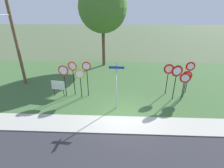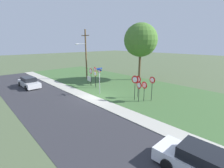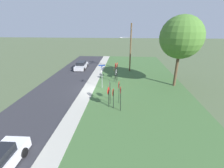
# 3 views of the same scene
# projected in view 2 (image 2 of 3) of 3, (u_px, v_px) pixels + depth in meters

# --- Properties ---
(ground_plane) EXTENTS (160.00, 160.00, 0.00)m
(ground_plane) POSITION_uv_depth(u_px,v_px,m) (95.00, 97.00, 18.59)
(ground_plane) COLOR #4C5B3D
(road_asphalt) EXTENTS (44.00, 6.40, 0.01)m
(road_asphalt) POSITION_uv_depth(u_px,v_px,m) (55.00, 108.00, 15.44)
(road_asphalt) COLOR #2D2D33
(road_asphalt) RESTS_ON ground_plane
(sidewalk_strip) EXTENTS (44.00, 1.60, 0.06)m
(sidewalk_strip) POSITION_uv_depth(u_px,v_px,m) (90.00, 98.00, 18.06)
(sidewalk_strip) COLOR #ADAA9E
(sidewalk_strip) RESTS_ON ground_plane
(grass_median) EXTENTS (44.00, 12.00, 0.04)m
(grass_median) POSITION_uv_depth(u_px,v_px,m) (130.00, 87.00, 22.53)
(grass_median) COLOR #3D6033
(grass_median) RESTS_ON ground_plane
(stop_sign_near_left) EXTENTS (0.77, 0.11, 2.51)m
(stop_sign_near_left) POSITION_uv_depth(u_px,v_px,m) (91.00, 73.00, 22.83)
(stop_sign_near_left) COLOR black
(stop_sign_near_left) RESTS_ON grass_median
(stop_sign_near_right) EXTENTS (0.71, 0.12, 2.30)m
(stop_sign_near_right) POSITION_uv_depth(u_px,v_px,m) (95.00, 76.00, 21.90)
(stop_sign_near_right) COLOR black
(stop_sign_near_right) RESTS_ON grass_median
(stop_sign_far_left) EXTENTS (0.65, 0.09, 2.75)m
(stop_sign_far_left) POSITION_uv_depth(u_px,v_px,m) (99.00, 73.00, 21.70)
(stop_sign_far_left) COLOR black
(stop_sign_far_left) RESTS_ON grass_median
(stop_sign_far_center) EXTENTS (0.69, 0.12, 2.71)m
(stop_sign_far_center) POSITION_uv_depth(u_px,v_px,m) (95.00, 72.00, 22.55)
(stop_sign_far_center) COLOR black
(stop_sign_far_center) RESTS_ON grass_median
(yield_sign_near_left) EXTENTS (0.71, 0.12, 2.60)m
(yield_sign_near_left) POSITION_uv_depth(u_px,v_px,m) (152.00, 83.00, 16.72)
(yield_sign_near_left) COLOR black
(yield_sign_near_left) RESTS_ON grass_median
(yield_sign_near_right) EXTENTS (0.74, 0.13, 2.13)m
(yield_sign_near_right) POSITION_uv_depth(u_px,v_px,m) (144.00, 87.00, 16.64)
(yield_sign_near_right) COLOR black
(yield_sign_near_right) RESTS_ON grass_median
(yield_sign_far_left) EXTENTS (0.78, 0.12, 2.47)m
(yield_sign_far_left) POSITION_uv_depth(u_px,v_px,m) (138.00, 81.00, 17.77)
(yield_sign_far_left) COLOR black
(yield_sign_far_left) RESTS_ON grass_median
(yield_sign_far_right) EXTENTS (0.75, 0.17, 2.16)m
(yield_sign_far_right) POSITION_uv_depth(u_px,v_px,m) (139.00, 87.00, 16.53)
(yield_sign_far_right) COLOR black
(yield_sign_far_right) RESTS_ON grass_median
(yield_sign_center) EXTENTS (0.83, 0.14, 2.67)m
(yield_sign_center) POSITION_uv_depth(u_px,v_px,m) (135.00, 82.00, 16.92)
(yield_sign_center) COLOR black
(yield_sign_center) RESTS_ON grass_median
(street_name_post) EXTENTS (0.96, 0.82, 3.15)m
(street_name_post) POSITION_uv_depth(u_px,v_px,m) (99.00, 79.00, 19.04)
(street_name_post) COLOR #9EA0A8
(street_name_post) RESTS_ON grass_median
(utility_pole) EXTENTS (2.10, 2.11, 8.07)m
(utility_pole) POSITION_uv_depth(u_px,v_px,m) (85.00, 53.00, 26.84)
(utility_pole) COLOR brown
(utility_pole) RESTS_ON grass_median
(notice_board) EXTENTS (1.09, 0.19, 1.25)m
(notice_board) POSITION_uv_depth(u_px,v_px,m) (89.00, 79.00, 23.52)
(notice_board) COLOR black
(notice_board) RESTS_ON grass_median
(oak_tree_left) EXTENTS (5.27, 5.27, 9.02)m
(oak_tree_left) POSITION_uv_depth(u_px,v_px,m) (141.00, 40.00, 25.54)
(oak_tree_left) COLOR brown
(oak_tree_left) RESTS_ON grass_median
(parked_sedan_distant) EXTENTS (4.57, 1.97, 1.39)m
(parked_sedan_distant) POSITION_uv_depth(u_px,v_px,m) (206.00, 166.00, 7.30)
(parked_sedan_distant) COLOR silver
(parked_sedan_distant) RESTS_ON road_asphalt
(parked_hatchback_near) EXTENTS (4.54, 1.97, 1.39)m
(parked_hatchback_near) POSITION_uv_depth(u_px,v_px,m) (29.00, 82.00, 22.49)
(parked_hatchback_near) COLOR silver
(parked_hatchback_near) RESTS_ON road_asphalt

